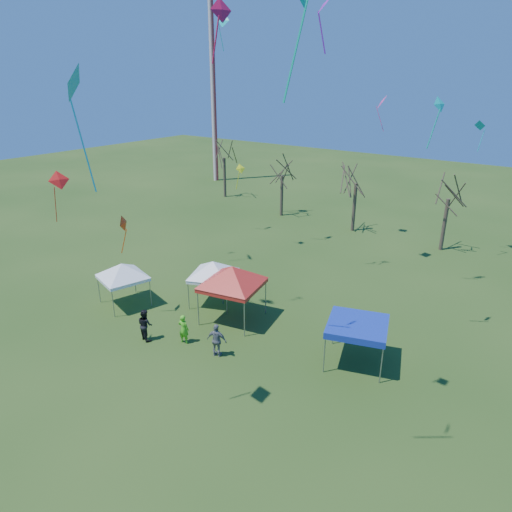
# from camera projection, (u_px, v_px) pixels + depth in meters

# --- Properties ---
(ground) EXTENTS (140.00, 140.00, 0.00)m
(ground) POSITION_uv_depth(u_px,v_px,m) (199.00, 354.00, 24.60)
(ground) COLOR #244315
(ground) RESTS_ON ground
(radio_mast) EXTENTS (0.70, 0.70, 25.00)m
(radio_mast) POSITION_uv_depth(u_px,v_px,m) (213.00, 87.00, 60.85)
(radio_mast) COLOR silver
(radio_mast) RESTS_ON ground
(tree_0) EXTENTS (3.83, 3.83, 8.44)m
(tree_0) POSITION_uv_depth(u_px,v_px,m) (224.00, 143.00, 54.19)
(tree_0) COLOR #3D2D21
(tree_0) RESTS_ON ground
(tree_1) EXTENTS (3.42, 3.42, 7.54)m
(tree_1) POSITION_uv_depth(u_px,v_px,m) (282.00, 161.00, 46.88)
(tree_1) COLOR #3D2D21
(tree_1) RESTS_ON ground
(tree_2) EXTENTS (3.71, 3.71, 8.18)m
(tree_2) POSITION_uv_depth(u_px,v_px,m) (358.00, 165.00, 41.90)
(tree_2) COLOR #3D2D21
(tree_2) RESTS_ON ground
(tree_3) EXTENTS (3.59, 3.59, 7.91)m
(tree_3) POSITION_uv_depth(u_px,v_px,m) (451.00, 180.00, 37.14)
(tree_3) COLOR #3D2D21
(tree_3) RESTS_ON ground
(tent_white_west) EXTENTS (3.61, 3.61, 3.32)m
(tent_white_west) POSITION_uv_depth(u_px,v_px,m) (122.00, 266.00, 29.02)
(tent_white_west) COLOR gray
(tent_white_west) RESTS_ON ground
(tent_white_mid) EXTENTS (3.56, 3.56, 3.40)m
(tent_white_mid) POSITION_uv_depth(u_px,v_px,m) (213.00, 264.00, 29.20)
(tent_white_mid) COLOR gray
(tent_white_mid) RESTS_ON ground
(tent_red) EXTENTS (4.53, 4.53, 4.08)m
(tent_red) POSITION_uv_depth(u_px,v_px,m) (232.00, 270.00, 26.96)
(tent_red) COLOR gray
(tent_red) RESTS_ON ground
(tent_blue) EXTENTS (3.72, 3.72, 2.33)m
(tent_blue) POSITION_uv_depth(u_px,v_px,m) (358.00, 326.00, 23.15)
(tent_blue) COLOR gray
(tent_blue) RESTS_ON ground
(person_green) EXTENTS (0.70, 0.53, 1.73)m
(person_green) POSITION_uv_depth(u_px,v_px,m) (184.00, 329.00, 25.38)
(person_green) COLOR #50C71F
(person_green) RESTS_ON ground
(person_grey) EXTENTS (1.19, 0.75, 1.89)m
(person_grey) POSITION_uv_depth(u_px,v_px,m) (217.00, 340.00, 24.13)
(person_grey) COLOR slate
(person_grey) RESTS_ON ground
(person_dark) EXTENTS (1.03, 0.88, 1.86)m
(person_dark) POSITION_uv_depth(u_px,v_px,m) (145.00, 325.00, 25.68)
(person_dark) COLOR black
(person_dark) RESTS_ON ground
(kite_2) EXTENTS (1.25, 0.67, 3.10)m
(kite_2) POSITION_uv_depth(u_px,v_px,m) (223.00, 21.00, 41.18)
(kite_2) COLOR #0DCFCC
(kite_2) RESTS_ON ground
(kite_13) EXTENTS (0.87, 1.07, 2.42)m
(kite_13) POSITION_uv_depth(u_px,v_px,m) (241.00, 169.00, 41.91)
(kite_13) COLOR #FFFD1A
(kite_13) RESTS_ON ground
(kite_9) EXTENTS (0.79, 0.83, 1.70)m
(kite_9) POSITION_uv_depth(u_px,v_px,m) (324.00, 7.00, 14.31)
(kite_9) COLOR purple
(kite_9) RESTS_ON ground
(kite_27) EXTENTS (0.64, 0.92, 2.19)m
(kite_27) POSITION_uv_depth(u_px,v_px,m) (221.00, 11.00, 16.09)
(kite_27) COLOR #DE1442
(kite_27) RESTS_ON ground
(kite_11) EXTENTS (1.13, 1.38, 2.59)m
(kite_11) POSITION_uv_depth(u_px,v_px,m) (382.00, 102.00, 32.04)
(kite_11) COLOR #E23296
(kite_11) RESTS_ON ground
(kite_14) EXTENTS (1.22, 1.55, 3.56)m
(kite_14) POSITION_uv_depth(u_px,v_px,m) (59.00, 180.00, 30.25)
(kite_14) COLOR red
(kite_14) RESTS_ON ground
(kite_1) EXTENTS (0.67, 0.97, 2.27)m
(kite_1) POSITION_uv_depth(u_px,v_px,m) (124.00, 224.00, 26.50)
(kite_1) COLOR #FF3E0D
(kite_1) RESTS_ON ground
(kite_5) EXTENTS (1.28, 1.37, 4.25)m
(kite_5) POSITION_uv_depth(u_px,v_px,m) (73.00, 84.00, 14.55)
(kite_5) COLOR #0C95B6
(kite_5) RESTS_ON ground
(kite_17) EXTENTS (0.66, 0.90, 2.49)m
(kite_17) POSITION_uv_depth(u_px,v_px,m) (439.00, 106.00, 21.76)
(kite_17) COLOR #0CBFB3
(kite_17) RESTS_ON ground
(kite_19) EXTENTS (0.92, 0.68, 2.26)m
(kite_19) POSITION_uv_depth(u_px,v_px,m) (480.00, 126.00, 33.48)
(kite_19) COLOR #0B92AB
(kite_19) RESTS_ON ground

